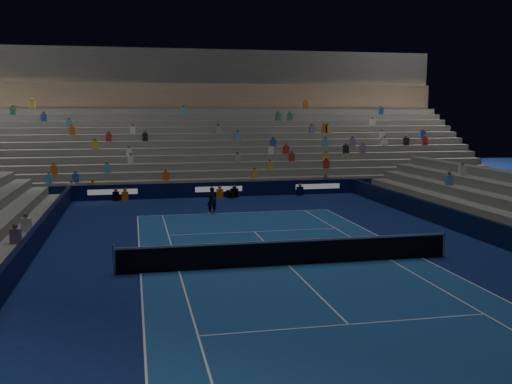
% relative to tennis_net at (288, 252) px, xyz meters
% --- Properties ---
extents(ground, '(90.00, 90.00, 0.00)m').
position_rel_tennis_net_xyz_m(ground, '(0.00, 0.00, -0.50)').
color(ground, '#0E1D54').
rests_on(ground, ground).
extents(court_surface, '(10.97, 23.77, 0.01)m').
position_rel_tennis_net_xyz_m(court_surface, '(0.00, 0.00, -0.50)').
color(court_surface, '#19498B').
rests_on(court_surface, ground).
extents(sponsor_barrier_far, '(44.00, 0.25, 1.00)m').
position_rel_tennis_net_xyz_m(sponsor_barrier_far, '(0.00, 18.50, -0.00)').
color(sponsor_barrier_far, black).
rests_on(sponsor_barrier_far, ground).
extents(sponsor_barrier_west, '(0.25, 37.00, 1.00)m').
position_rel_tennis_net_xyz_m(sponsor_barrier_west, '(-9.70, 0.00, -0.00)').
color(sponsor_barrier_west, black).
rests_on(sponsor_barrier_west, ground).
extents(grandstand_main, '(44.00, 15.20, 11.20)m').
position_rel_tennis_net_xyz_m(grandstand_main, '(0.00, 27.90, 2.87)').
color(grandstand_main, slate).
rests_on(grandstand_main, ground).
extents(tennis_net, '(12.90, 0.10, 1.10)m').
position_rel_tennis_net_xyz_m(tennis_net, '(0.00, 0.00, 0.00)').
color(tennis_net, '#B2B2B7').
rests_on(tennis_net, ground).
extents(tennis_player, '(0.59, 0.40, 1.54)m').
position_rel_tennis_net_xyz_m(tennis_player, '(-1.35, 11.78, 0.27)').
color(tennis_player, black).
rests_on(tennis_player, ground).
extents(broadcast_camera, '(0.54, 0.90, 0.52)m').
position_rel_tennis_net_xyz_m(broadcast_camera, '(0.70, 17.81, -0.23)').
color(broadcast_camera, black).
rests_on(broadcast_camera, ground).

